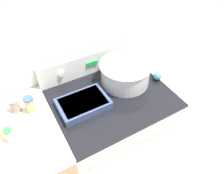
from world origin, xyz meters
The scene contains 9 objects.
kitchen_wall centered at (0.00, 0.72, 1.25)m, with size 8.00×0.05×2.50m.
stove_range centered at (0.00, 0.34, 0.45)m, with size 0.82×0.71×0.90m.
control_panel centered at (0.00, 0.66, 0.99)m, with size 0.82×0.07×0.18m.
mixing_bowl centered at (0.17, 0.42, 1.00)m, with size 0.37×0.37×0.16m.
casserole_dish centered at (-0.21, 0.35, 0.93)m, with size 0.33×0.23×0.05m.
ladle centered at (0.39, 0.34, 0.93)m, with size 0.06×0.29×0.06m.
spice_jar_blue_cap centered at (-0.52, 0.47, 0.98)m, with size 0.06×0.06×0.12m.
spice_jar_white_cap centered at (-0.60, 0.52, 0.97)m, with size 0.07×0.07×0.11m.
spice_jar_green_cap centered at (-0.67, 0.30, 0.97)m, with size 0.05×0.05×0.10m.
Camera 1 is at (-0.54, -0.60, 1.98)m, focal length 35.00 mm.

